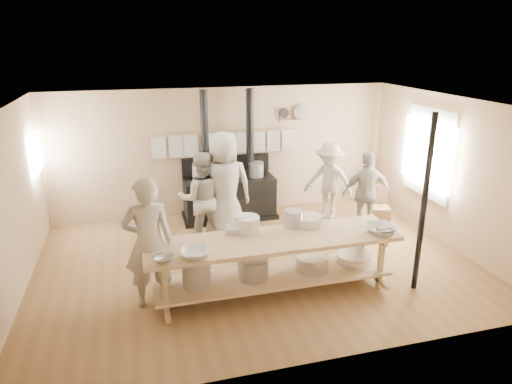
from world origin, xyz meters
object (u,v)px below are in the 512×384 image
at_px(stove, 229,193).
at_px(roasting_pan, 240,229).
at_px(cook_left, 201,198).
at_px(prep_table, 273,259).
at_px(cook_far_left, 149,243).
at_px(cook_center, 224,187).
at_px(cook_right, 366,193).
at_px(chair, 379,214).
at_px(cook_by_window, 329,181).

height_order(stove, roasting_pan, stove).
bearing_deg(cook_left, prep_table, 115.16).
distance_m(prep_table, cook_far_left, 1.75).
distance_m(cook_center, cook_right, 2.64).
relative_size(stove, chair, 3.26).
bearing_deg(stove, cook_far_left, -120.55).
bearing_deg(prep_table, cook_far_left, 175.21).
height_order(stove, prep_table, stove).
height_order(stove, cook_right, stove).
xyz_separation_m(prep_table, cook_by_window, (1.95, 2.48, 0.26)).
bearing_deg(stove, chair, -23.39).
bearing_deg(cook_by_window, stove, -154.07).
xyz_separation_m(stove, cook_by_window, (1.95, -0.54, 0.26)).
bearing_deg(cook_left, cook_by_window, -163.81).
bearing_deg(prep_table, roasting_pan, 140.40).
relative_size(stove, prep_table, 0.72).
xyz_separation_m(cook_far_left, roasting_pan, (1.30, 0.19, -0.03)).
distance_m(stove, cook_center, 1.20).
bearing_deg(chair, roasting_pan, -137.81).
xyz_separation_m(prep_table, cook_far_left, (-1.70, 0.14, 0.40)).
xyz_separation_m(stove, cook_center, (-0.29, -1.06, 0.49)).
relative_size(prep_table, cook_center, 1.79).
distance_m(cook_far_left, roasting_pan, 1.31).
distance_m(cook_center, cook_by_window, 2.31).
height_order(cook_left, roasting_pan, cook_left).
distance_m(prep_table, cook_center, 2.04).
bearing_deg(roasting_pan, cook_right, 25.17).
bearing_deg(prep_table, cook_center, 98.47).
xyz_separation_m(cook_right, cook_by_window, (-0.37, 0.87, -0.00)).
relative_size(cook_right, roasting_pan, 4.09).
height_order(stove, cook_center, stove).
distance_m(cook_far_left, cook_center, 2.30).
relative_size(cook_far_left, cook_left, 1.10).
xyz_separation_m(stove, prep_table, (-0.00, -3.02, -0.00)).
bearing_deg(stove, cook_by_window, -15.52).
xyz_separation_m(prep_table, cook_center, (-0.29, 1.96, 0.49)).
xyz_separation_m(prep_table, cook_right, (2.32, 1.61, 0.26)).
bearing_deg(cook_far_left, stove, -121.86).
bearing_deg(prep_table, cook_left, 109.84).
height_order(stove, chair, stove).
bearing_deg(roasting_pan, stove, 81.51).
relative_size(cook_left, cook_by_window, 1.07).
relative_size(cook_center, cook_by_window, 1.29).
bearing_deg(roasting_pan, cook_left, 100.74).
distance_m(cook_left, cook_center, 0.45).
bearing_deg(cook_right, cook_by_window, -58.59).
distance_m(cook_left, roasting_pan, 1.67).
bearing_deg(cook_left, cook_center, -175.08).
bearing_deg(prep_table, cook_right, 34.72).
xyz_separation_m(chair, roasting_pan, (-3.15, -1.50, 0.66)).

